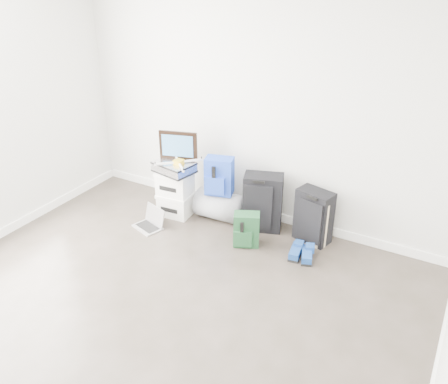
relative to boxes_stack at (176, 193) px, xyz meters
The scene contains 14 objects.
ground 2.22m from the boxes_stack, 67.66° to the right, with size 5.00×5.00×0.00m, color #322C24.
room_envelope 2.62m from the boxes_stack, 67.48° to the right, with size 4.52×5.02×2.71m.
boxes_stack is the anchor object (origin of this frame).
briefcase 0.34m from the boxes_stack, behind, with size 0.44×0.32×0.13m, color #B2B2B7.
painting 0.58m from the boxes_stack, 90.00° to the left, with size 0.44×0.16×0.34m.
drone 0.44m from the boxes_stack, 14.04° to the right, with size 0.41×0.41×0.05m.
duffel_bag 0.55m from the boxes_stack, 17.79° to the left, with size 0.35×0.35×0.56m, color gray.
blue_backpack 0.60m from the boxes_stack, 14.63° to the left, with size 0.35×0.30×0.44m.
large_suitcase 1.06m from the boxes_stack, 11.13° to the left, with size 0.49×0.39×0.66m.
green_backpack 1.06m from the boxes_stack, 10.56° to the right, with size 0.31×0.29×0.38m.
carry_on 1.64m from the boxes_stack, ahead, with size 0.42×0.33×0.60m.
shoes 1.67m from the boxes_stack, ahead, with size 0.29×0.30×0.09m.
rolled_rug 1.73m from the boxes_stack, ahead, with size 0.17×0.17×0.51m, color tan.
laptop 0.46m from the boxes_stack, 103.15° to the right, with size 0.38×0.32×0.23m.
Camera 1 is at (2.11, -2.02, 2.85)m, focal length 38.00 mm.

